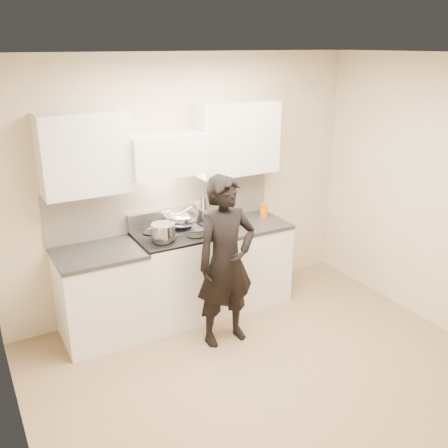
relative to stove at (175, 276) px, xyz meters
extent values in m
plane|color=#866D51|center=(0.30, -1.42, -0.47)|extent=(4.00, 4.00, 0.00)
cube|color=beige|center=(0.30, 0.33, 0.88)|extent=(4.00, 0.04, 2.70)
cube|color=beige|center=(-1.70, -1.42, 0.88)|extent=(0.04, 3.50, 2.70)
cube|color=silver|center=(0.30, -1.42, 2.22)|extent=(4.00, 3.50, 0.02)
cube|color=silver|center=(0.05, 0.31, 0.71)|extent=(2.50, 0.02, 0.53)
cube|color=#B5B5B9|center=(0.00, 0.28, 0.56)|extent=(0.76, 0.08, 0.20)
cube|color=white|center=(0.00, 0.13, 1.28)|extent=(0.76, 0.40, 0.40)
cylinder|color=#B5B6CC|center=(0.00, -0.05, 1.10)|extent=(0.66, 0.02, 0.02)
cube|color=silver|center=(0.83, 0.16, 1.35)|extent=(0.90, 0.33, 0.75)
cube|color=silver|center=(-0.78, 0.16, 1.35)|extent=(0.80, 0.33, 0.75)
cube|color=#C0B29E|center=(0.43, 0.30, 0.63)|extent=(0.08, 0.01, 0.12)
cube|color=white|center=(0.00, 0.00, -0.01)|extent=(0.76, 0.65, 0.92)
cube|color=black|center=(0.00, 0.00, 0.46)|extent=(0.76, 0.65, 0.02)
cube|color=#A6A3B5|center=(0.16, 0.12, 0.47)|extent=(0.36, 0.34, 0.01)
cylinder|color=#B5B6CC|center=(0.00, -0.29, 0.31)|extent=(0.62, 0.02, 0.02)
cylinder|color=black|center=(-0.18, -0.15, 0.48)|extent=(0.18, 0.18, 0.01)
cylinder|color=black|center=(0.18, -0.15, 0.48)|extent=(0.18, 0.18, 0.01)
cylinder|color=black|center=(-0.18, 0.15, 0.48)|extent=(0.18, 0.18, 0.01)
cylinder|color=black|center=(0.18, 0.15, 0.48)|extent=(0.18, 0.18, 0.01)
cube|color=silver|center=(0.83, 0.00, -0.03)|extent=(0.90, 0.65, 0.88)
cube|color=black|center=(0.83, 0.00, 0.43)|extent=(0.92, 0.67, 0.04)
cube|color=silver|center=(-0.78, 0.00, -0.03)|extent=(0.80, 0.65, 0.88)
cube|color=black|center=(-0.78, 0.00, 0.43)|extent=(0.82, 0.67, 0.04)
ellipsoid|color=#B5B6CC|center=(0.15, 0.13, 0.58)|extent=(0.36, 0.36, 0.19)
torus|color=#B5B6CC|center=(0.15, 0.13, 0.63)|extent=(0.37, 0.37, 0.02)
ellipsoid|color=beige|center=(0.15, 0.13, 0.57)|extent=(0.20, 0.20, 0.09)
cylinder|color=silver|center=(0.10, -0.01, 0.69)|extent=(0.13, 0.24, 0.19)
cylinder|color=#B5B6CC|center=(-0.15, -0.10, 0.56)|extent=(0.27, 0.27, 0.16)
cube|color=#B5B6CC|center=(-0.29, -0.12, 0.62)|extent=(0.05, 0.03, 0.01)
cube|color=#B5B6CC|center=(-0.01, -0.07, 0.62)|extent=(0.05, 0.03, 0.01)
cylinder|color=#B5B5B9|center=(0.47, 0.25, 0.52)|extent=(0.10, 0.10, 0.15)
cylinder|color=black|center=(0.49, 0.25, 0.59)|extent=(0.01, 0.01, 0.26)
cylinder|color=silver|center=(0.48, 0.27, 0.59)|extent=(0.01, 0.01, 0.26)
cylinder|color=#B5B5B9|center=(0.46, 0.27, 0.59)|extent=(0.01, 0.01, 0.26)
cylinder|color=black|center=(0.45, 0.26, 0.59)|extent=(0.01, 0.01, 0.26)
cylinder|color=#B5B5B9|center=(0.45, 0.24, 0.59)|extent=(0.01, 0.01, 0.26)
cylinder|color=silver|center=(0.46, 0.22, 0.59)|extent=(0.01, 0.01, 0.26)
cylinder|color=black|center=(0.48, 0.22, 0.59)|extent=(0.01, 0.01, 0.26)
cylinder|color=#B5B5B9|center=(0.49, 0.23, 0.59)|extent=(0.01, 0.01, 0.26)
cylinder|color=gold|center=(0.62, 0.14, 0.48)|extent=(0.04, 0.04, 0.07)
cylinder|color=#C11F00|center=(0.62, 0.14, 0.52)|extent=(0.04, 0.04, 0.02)
cylinder|color=#C65608|center=(1.15, 0.07, 0.52)|extent=(0.09, 0.09, 0.16)
imported|color=black|center=(0.25, -0.64, 0.36)|extent=(0.61, 0.41, 1.67)
camera|label=1|loc=(-1.85, -4.37, 2.30)|focal=40.00mm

